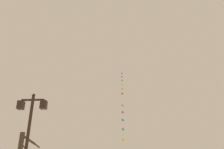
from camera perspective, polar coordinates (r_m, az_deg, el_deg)
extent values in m
sphere|color=black|center=(11.38, -19.36, -5.01)|extent=(0.16, 0.16, 0.16)
cube|color=black|center=(11.32, -19.51, -6.12)|extent=(1.09, 0.08, 0.08)
cube|color=black|center=(11.47, -22.22, -7.25)|extent=(0.28, 0.28, 0.40)
cube|color=beige|center=(11.47, -22.22, -7.25)|extent=(0.19, 0.19, 0.30)
cube|color=black|center=(11.05, -17.03, -7.41)|extent=(0.28, 0.28, 0.40)
cube|color=beige|center=(11.05, -17.03, -7.41)|extent=(0.19, 0.19, 0.30)
cylinder|color=silver|center=(25.94, 2.89, -17.66)|extent=(0.03, 1.66, 1.46)
cylinder|color=silver|center=(27.74, 2.83, -14.97)|extent=(0.03, 1.66, 1.46)
cylinder|color=silver|center=(29.59, 2.79, -12.61)|extent=(0.03, 1.66, 1.46)
cylinder|color=silver|center=(31.48, 2.74, -10.54)|extent=(0.03, 1.66, 1.46)
cylinder|color=silver|center=(33.41, 2.71, -8.70)|extent=(0.03, 1.66, 1.46)
cylinder|color=silver|center=(35.38, 2.68, -7.06)|extent=(0.03, 1.66, 1.46)
cylinder|color=silver|center=(37.36, 2.65, -5.60)|extent=(0.03, 1.66, 1.46)
cylinder|color=silver|center=(39.37, 2.62, -4.28)|extent=(0.03, 1.66, 1.46)
cylinder|color=silver|center=(41.40, 2.60, -3.09)|extent=(0.03, 1.66, 1.46)
cylinder|color=silver|center=(43.44, 2.58, -2.02)|extent=(0.03, 1.66, 1.46)
cylinder|color=silver|center=(45.50, 2.56, -1.04)|extent=(0.03, 1.66, 1.46)
cylinder|color=silver|center=(47.57, 2.55, -0.15)|extent=(0.03, 1.66, 1.46)
cube|color=yellow|center=(26.84, 2.86, -16.27)|extent=(0.41, 0.06, 0.41)
cylinder|color=yellow|center=(26.81, 2.87, -16.86)|extent=(0.02, 0.04, 0.24)
cube|color=green|center=(28.66, 2.81, -13.75)|extent=(0.41, 0.06, 0.41)
cylinder|color=green|center=(28.62, 2.82, -14.31)|extent=(0.02, 0.04, 0.25)
cube|color=blue|center=(30.53, 2.76, -11.54)|extent=(0.40, 0.09, 0.41)
cylinder|color=blue|center=(30.47, 2.78, -12.12)|extent=(0.02, 0.03, 0.31)
cube|color=purple|center=(32.45, 2.73, -9.59)|extent=(0.41, 0.04, 0.41)
cylinder|color=purple|center=(32.38, 2.73, -10.06)|extent=(0.02, 0.03, 0.23)
cube|color=pink|center=(34.39, 2.69, -7.85)|extent=(0.41, 0.05, 0.41)
cylinder|color=pink|center=(34.32, 2.70, -8.35)|extent=(0.02, 0.03, 0.29)
cube|color=white|center=(36.37, 2.66, -6.31)|extent=(0.41, 0.04, 0.41)
cylinder|color=white|center=(36.28, 2.67, -6.76)|extent=(0.02, 0.03, 0.27)
cube|color=red|center=(38.37, 2.64, -4.92)|extent=(0.41, 0.02, 0.41)
cylinder|color=red|center=(38.28, 2.64, -5.33)|extent=(0.02, 0.05, 0.24)
cube|color=orange|center=(40.38, 2.61, -3.67)|extent=(0.40, 0.10, 0.41)
cylinder|color=orange|center=(40.28, 2.62, -4.10)|extent=(0.02, 0.04, 0.32)
cube|color=yellow|center=(42.42, 2.59, -2.54)|extent=(0.41, 0.07, 0.41)
cylinder|color=yellow|center=(42.32, 2.60, -2.93)|extent=(0.02, 0.02, 0.28)
cube|color=green|center=(44.47, 2.57, -1.52)|extent=(0.40, 0.12, 0.41)
cylinder|color=green|center=(44.38, 2.58, -1.84)|extent=(0.02, 0.03, 0.20)
cube|color=blue|center=(46.54, 2.55, -0.58)|extent=(0.41, 0.07, 0.41)
cylinder|color=blue|center=(46.43, 2.56, -0.91)|extent=(0.02, 0.03, 0.25)
cube|color=purple|center=(48.61, 2.54, 0.27)|extent=(0.41, 0.03, 0.41)
cylinder|color=purple|center=(48.50, 2.54, -0.05)|extent=(0.02, 0.05, 0.27)
cylinder|color=#423323|center=(16.45, -20.45, -15.32)|extent=(0.88, 0.68, 0.65)
cylinder|color=#423323|center=(16.59, -19.92, -15.69)|extent=(1.03, 1.00, 0.83)
cylinder|color=#423323|center=(16.67, -21.50, -16.82)|extent=(0.21, 0.87, 0.50)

